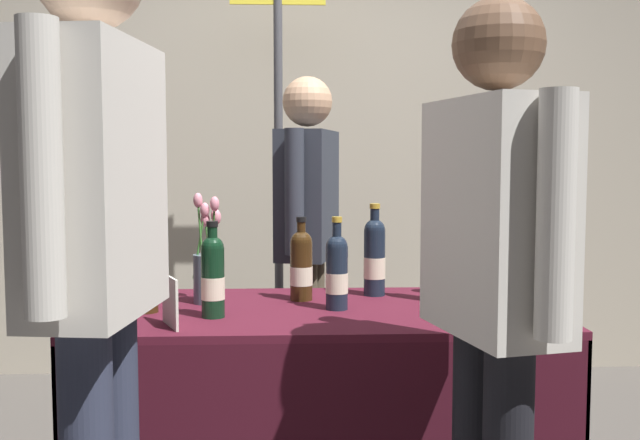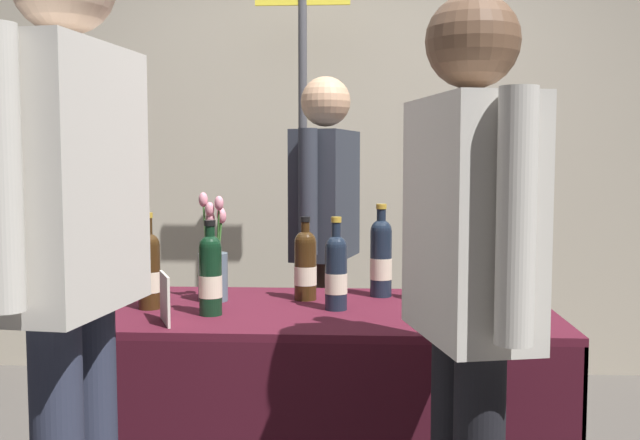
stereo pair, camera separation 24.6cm
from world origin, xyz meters
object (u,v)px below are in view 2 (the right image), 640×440
at_px(tasting_table, 320,371).
at_px(display_bottle_0, 149,270).
at_px(wine_glass_near_vendor, 450,270).
at_px(vendor_presenter, 326,223).
at_px(flower_vase, 213,267).
at_px(taster_foreground_right, 469,270).
at_px(featured_wine_bottle, 381,256).
at_px(booth_signpost, 303,140).

bearing_deg(tasting_table, display_bottle_0, -175.54).
distance_m(display_bottle_0, wine_glass_near_vendor, 1.09).
relative_size(wine_glass_near_vendor, vendor_presenter, 0.09).
bearing_deg(display_bottle_0, vendor_presenter, 56.64).
relative_size(flower_vase, taster_foreground_right, 0.24).
relative_size(featured_wine_bottle, flower_vase, 0.88).
xyz_separation_m(tasting_table, taster_foreground_right, (0.40, -0.70, 0.46)).
height_order(display_bottle_0, taster_foreground_right, taster_foreground_right).
height_order(wine_glass_near_vendor, taster_foreground_right, taster_foreground_right).
distance_m(tasting_table, vendor_presenter, 0.91).
xyz_separation_m(wine_glass_near_vendor, booth_signpost, (-0.62, 0.95, 0.50)).
xyz_separation_m(vendor_presenter, booth_signpost, (-0.13, 0.40, 0.38)).
bearing_deg(flower_vase, taster_foreground_right, -45.71).
bearing_deg(vendor_presenter, taster_foreground_right, 29.65).
bearing_deg(vendor_presenter, wine_glass_near_vendor, 55.96).
bearing_deg(tasting_table, wine_glass_near_vendor, 28.37).
distance_m(tasting_table, featured_wine_bottle, 0.48).
distance_m(wine_glass_near_vendor, taster_foreground_right, 0.96).
relative_size(tasting_table, booth_signpost, 0.71).
relative_size(display_bottle_0, wine_glass_near_vendor, 2.35).
xyz_separation_m(wine_glass_near_vendor, taster_foreground_right, (-0.07, -0.95, 0.14)).
distance_m(featured_wine_bottle, vendor_presenter, 0.62).
relative_size(featured_wine_bottle, taster_foreground_right, 0.21).
bearing_deg(wine_glass_near_vendor, tasting_table, -151.63).
relative_size(wine_glass_near_vendor, taster_foreground_right, 0.09).
bearing_deg(vendor_presenter, display_bottle_0, -19.31).
xyz_separation_m(display_bottle_0, flower_vase, (0.19, 0.15, -0.01)).
xyz_separation_m(tasting_table, vendor_presenter, (-0.02, 0.80, 0.44)).
height_order(wine_glass_near_vendor, booth_signpost, booth_signpost).
height_order(tasting_table, booth_signpost, booth_signpost).
xyz_separation_m(flower_vase, taster_foreground_right, (0.78, -0.80, 0.12)).
distance_m(taster_foreground_right, booth_signpost, 2.01).
distance_m(flower_vase, vendor_presenter, 0.79).
bearing_deg(featured_wine_bottle, display_bottle_0, -161.15).
distance_m(wine_glass_near_vendor, vendor_presenter, 0.74).
distance_m(display_bottle_0, vendor_presenter, 1.01).
bearing_deg(taster_foreground_right, wine_glass_near_vendor, -17.07).
height_order(featured_wine_bottle, booth_signpost, booth_signpost).
relative_size(featured_wine_bottle, wine_glass_near_vendor, 2.46).
height_order(tasting_table, vendor_presenter, vendor_presenter).
bearing_deg(tasting_table, vendor_presenter, 91.45).
xyz_separation_m(wine_glass_near_vendor, flower_vase, (-0.86, -0.15, 0.03)).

